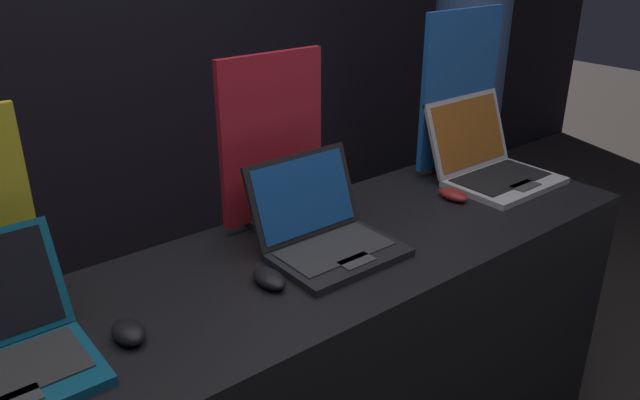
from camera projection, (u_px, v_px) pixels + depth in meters
display_counter at (320, 384)px, 1.80m from camera, size 1.97×0.60×0.86m
mouse_front at (129, 332)px, 1.28m from camera, size 0.06×0.09×0.04m
laptop_middle at (325, 231)px, 1.62m from camera, size 0.33×0.31×0.23m
mouse_middle at (269, 278)px, 1.48m from camera, size 0.06×0.11×0.04m
promo_stand_middle at (272, 145)px, 1.71m from camera, size 0.33×0.07×0.48m
laptop_back at (490, 162)px, 2.08m from camera, size 0.36×0.35×0.26m
mouse_back at (453, 195)px, 1.94m from camera, size 0.06×0.11×0.03m
promo_stand_back at (459, 94)px, 2.11m from camera, size 0.36×0.07×0.54m
person_bystander at (464, 110)px, 2.84m from camera, size 0.32×0.32×1.69m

